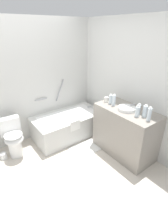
# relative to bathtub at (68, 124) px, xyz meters

# --- Properties ---
(ground_plane) EXTENTS (4.19, 4.19, 0.00)m
(ground_plane) POSITION_rel_bathtub_xyz_m (-0.79, -0.79, -0.26)
(ground_plane) COLOR beige
(wall_back_tiled) EXTENTS (3.59, 0.10, 2.33)m
(wall_back_tiled) POSITION_rel_bathtub_xyz_m (-0.79, 0.44, 0.90)
(wall_back_tiled) COLOR silver
(wall_back_tiled) RESTS_ON ground_plane
(wall_right_mirror) EXTENTS (0.10, 2.76, 2.33)m
(wall_right_mirror) POSITION_rel_bathtub_xyz_m (0.85, -0.79, 0.90)
(wall_right_mirror) COLOR silver
(wall_right_mirror) RESTS_ON ground_plane
(bathtub) EXTENTS (1.47, 0.78, 1.15)m
(bathtub) POSITION_rel_bathtub_xyz_m (0.00, 0.00, 0.00)
(bathtub) COLOR silver
(bathtub) RESTS_ON ground_plane
(toilet) EXTENTS (0.36, 0.49, 0.72)m
(toilet) POSITION_rel_bathtub_xyz_m (-1.14, 0.02, 0.11)
(toilet) COLOR white
(toilet) RESTS_ON ground_plane
(vanity_counter) EXTENTS (0.57, 1.11, 0.89)m
(vanity_counter) POSITION_rel_bathtub_xyz_m (0.52, -1.11, 0.18)
(vanity_counter) COLOR gray
(vanity_counter) RESTS_ON ground_plane
(sink_basin) EXTENTS (0.30, 0.30, 0.05)m
(sink_basin) POSITION_rel_bathtub_xyz_m (0.49, -1.12, 0.65)
(sink_basin) COLOR white
(sink_basin) RESTS_ON vanity_counter
(sink_faucet) EXTENTS (0.12, 0.15, 0.07)m
(sink_faucet) POSITION_rel_bathtub_xyz_m (0.67, -1.12, 0.66)
(sink_faucet) COLOR silver
(sink_faucet) RESTS_ON vanity_counter
(water_bottle_0) EXTENTS (0.06, 0.06, 0.22)m
(water_bottle_0) POSITION_rel_bathtub_xyz_m (0.46, -1.56, 0.73)
(water_bottle_0) COLOR silver
(water_bottle_0) RESTS_ON vanity_counter
(water_bottle_1) EXTENTS (0.07, 0.07, 0.20)m
(water_bottle_1) POSITION_rel_bathtub_xyz_m (0.51, -1.45, 0.72)
(water_bottle_1) COLOR silver
(water_bottle_1) RESTS_ON vanity_counter
(water_bottle_2) EXTENTS (0.06, 0.06, 0.19)m
(water_bottle_2) POSITION_rel_bathtub_xyz_m (0.51, -1.33, 0.71)
(water_bottle_2) COLOR silver
(water_bottle_2) RESTS_ON vanity_counter
(water_bottle_3) EXTENTS (0.07, 0.07, 0.19)m
(water_bottle_3) POSITION_rel_bathtub_xyz_m (0.45, -0.76, 0.71)
(water_bottle_3) COLOR silver
(water_bottle_3) RESTS_ON vanity_counter
(water_bottle_4) EXTENTS (0.07, 0.07, 0.19)m
(water_bottle_4) POSITION_rel_bathtub_xyz_m (0.43, -1.37, 0.71)
(water_bottle_4) COLOR silver
(water_bottle_4) RESTS_ON vanity_counter
(water_bottle_5) EXTENTS (0.06, 0.06, 0.21)m
(water_bottle_5) POSITION_rel_bathtub_xyz_m (0.44, -0.86, 0.73)
(water_bottle_5) COLOR silver
(water_bottle_5) RESTS_ON vanity_counter
(drinking_glass_0) EXTENTS (0.08, 0.08, 0.09)m
(drinking_glass_0) POSITION_rel_bathtub_xyz_m (0.45, -0.65, 0.67)
(drinking_glass_0) COLOR white
(drinking_glass_0) RESTS_ON vanity_counter
(bath_mat) EXTENTS (0.58, 0.40, 0.01)m
(bath_mat) POSITION_rel_bathtub_xyz_m (0.00, -0.63, -0.26)
(bath_mat) COLOR white
(bath_mat) RESTS_ON ground_plane
(toilet_paper_roll) EXTENTS (0.11, 0.11, 0.12)m
(toilet_paper_roll) POSITION_rel_bathtub_xyz_m (-1.36, 0.02, -0.20)
(toilet_paper_roll) COLOR white
(toilet_paper_roll) RESTS_ON ground_plane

